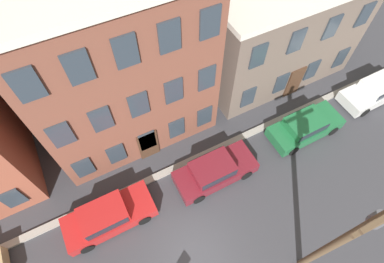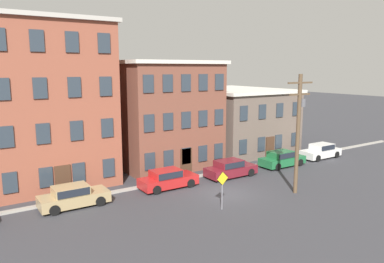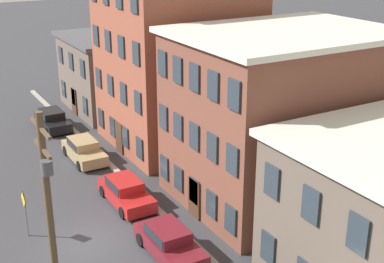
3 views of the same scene
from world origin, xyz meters
TOP-DOWN VIEW (x-y plane):
  - ground_plane at (0.00, 0.00)m, footprint 200.00×200.00m
  - kerb_strip at (0.00, 4.50)m, footprint 56.00×0.36m
  - apartment_corner at (-19.60, 11.24)m, footprint 8.92×11.01m
  - apartment_midblock at (-9.91, 10.54)m, footprint 9.51×9.60m
  - apartment_far at (0.37, 11.62)m, footprint 9.13×11.77m
  - car_black at (-17.11, 3.35)m, footprint 4.40×1.92m
  - car_tan at (-9.97, 3.40)m, footprint 4.40×1.92m
  - car_red at (-2.92, 3.40)m, footprint 4.40×1.92m
  - car_maroon at (2.89, 3.11)m, footprint 4.40×1.92m
  - caution_sign at (-2.16, -2.31)m, footprint 0.92×0.08m
  - utility_pole at (4.33, -2.63)m, footprint 2.40×0.44m

SIDE VIEW (x-z plane):
  - ground_plane at x=0.00m, z-range 0.00..0.00m
  - kerb_strip at x=0.00m, z-range 0.00..0.16m
  - car_black at x=-17.11m, z-range 0.03..1.46m
  - car_tan at x=-9.97m, z-range 0.03..1.46m
  - car_red at x=-2.92m, z-range 0.03..1.46m
  - car_maroon at x=2.89m, z-range 0.03..1.46m
  - caution_sign at x=-2.16m, z-range 0.41..2.93m
  - apartment_corner at x=-19.60m, z-range 0.01..6.33m
  - utility_pole at x=4.33m, z-range 0.54..9.06m
  - apartment_far at x=0.37m, z-range 0.01..9.59m
  - apartment_midblock at x=-9.91m, z-range 0.02..12.51m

